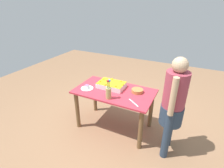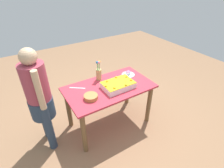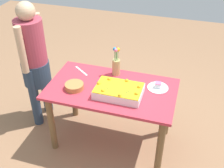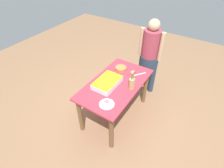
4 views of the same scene
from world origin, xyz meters
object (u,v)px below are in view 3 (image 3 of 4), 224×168
sheet_cake (119,91)px  serving_plate_with_slice (158,87)px  cake_knife (81,71)px  flower_vase (116,64)px  person_standing (34,58)px  fruit_bowl (74,86)px

sheet_cake → serving_plate_with_slice: sheet_cake is taller
sheet_cake → cake_knife: 0.60m
serving_plate_with_slice → flower_vase: 0.51m
serving_plate_with_slice → person_standing: person_standing is taller
serving_plate_with_slice → flower_vase: bearing=-14.9°
serving_plate_with_slice → fruit_bowl: (0.81, 0.25, 0.01)m
serving_plate_with_slice → sheet_cake: bearing=32.9°
serving_plate_with_slice → cake_knife: 0.87m
fruit_bowl → person_standing: (0.59, -0.26, 0.09)m
cake_knife → person_standing: bearing=43.4°
sheet_cake → fruit_bowl: sheet_cake is taller
cake_knife → flower_vase: 0.41m
serving_plate_with_slice → person_standing: size_ratio=0.14×
cake_knife → fruit_bowl: size_ratio=1.24×
sheet_cake → person_standing: bearing=-12.7°
sheet_cake → flower_vase: bearing=-69.9°
serving_plate_with_slice → flower_vase: size_ratio=0.66×
flower_vase → serving_plate_with_slice: bearing=165.1°
flower_vase → person_standing: 0.93m
serving_plate_with_slice → cake_knife: bearing=-5.1°
person_standing → flower_vase: bearing=7.1°
serving_plate_with_slice → person_standing: bearing=-0.5°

